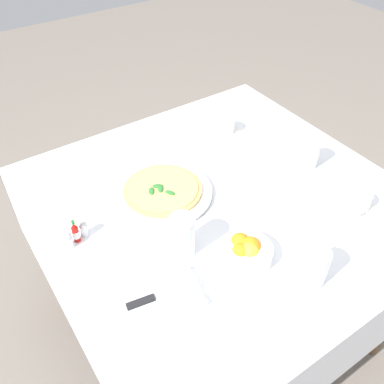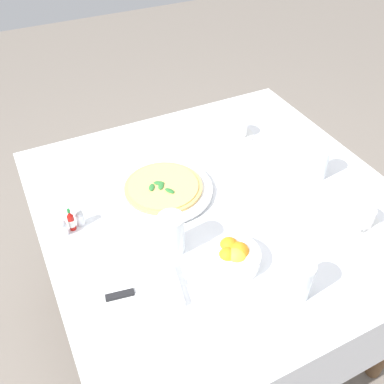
# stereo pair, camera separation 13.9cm
# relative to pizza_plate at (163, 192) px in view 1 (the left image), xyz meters

# --- Properties ---
(ground_plane) EXTENTS (8.00, 8.00, 0.00)m
(ground_plane) POSITION_rel_pizza_plate_xyz_m (0.15, -0.12, -0.76)
(ground_plane) COLOR slate
(dining_table) EXTENTS (1.15, 1.15, 0.75)m
(dining_table) POSITION_rel_pizza_plate_xyz_m (0.15, -0.12, -0.14)
(dining_table) COLOR white
(dining_table) RESTS_ON ground_plane
(pizza_plate) EXTENTS (0.33, 0.33, 0.02)m
(pizza_plate) POSITION_rel_pizza_plate_xyz_m (0.00, 0.00, 0.00)
(pizza_plate) COLOR white
(pizza_plate) RESTS_ON dining_table
(pizza) EXTENTS (0.26, 0.26, 0.02)m
(pizza) POSITION_rel_pizza_plate_xyz_m (-0.00, -0.00, 0.01)
(pizza) COLOR #DBAD60
(pizza) RESTS_ON pizza_plate
(coffee_cup_near_left) EXTENTS (0.13, 0.13, 0.07)m
(coffee_cup_near_left) POSITION_rel_pizza_plate_xyz_m (0.40, 0.18, 0.02)
(coffee_cup_near_left) COLOR white
(coffee_cup_near_left) RESTS_ON dining_table
(coffee_cup_far_right) EXTENTS (0.13, 0.13, 0.06)m
(coffee_cup_far_right) POSITION_rel_pizza_plate_xyz_m (0.49, -0.40, 0.02)
(coffee_cup_far_right) COLOR white
(coffee_cup_far_right) RESTS_ON dining_table
(water_glass_center_back) EXTENTS (0.07, 0.07, 0.11)m
(water_glass_center_back) POSITION_rel_pizza_plate_xyz_m (0.51, -0.15, 0.04)
(water_glass_center_back) COLOR white
(water_glass_center_back) RESTS_ON dining_table
(water_glass_back_corner) EXTENTS (0.07, 0.07, 0.12)m
(water_glass_back_corner) POSITION_rel_pizza_plate_xyz_m (0.15, -0.52, 0.04)
(water_glass_back_corner) COLOR white
(water_glass_back_corner) RESTS_ON dining_table
(water_glass_near_right) EXTENTS (0.08, 0.08, 0.13)m
(water_glass_near_right) POSITION_rel_pizza_plate_xyz_m (-0.08, -0.24, 0.04)
(water_glass_near_right) COLOR white
(water_glass_near_right) RESTS_ON dining_table
(napkin_folded) EXTENTS (0.24, 0.17, 0.02)m
(napkin_folded) POSITION_rel_pizza_plate_xyz_m (-0.22, -0.35, -0.00)
(napkin_folded) COLOR white
(napkin_folded) RESTS_ON dining_table
(dinner_knife) EXTENTS (0.20, 0.05, 0.01)m
(dinner_knife) POSITION_rel_pizza_plate_xyz_m (-0.22, -0.35, 0.01)
(dinner_knife) COLOR silver
(dinner_knife) RESTS_ON napkin_folded
(citrus_bowl) EXTENTS (0.15, 0.15, 0.07)m
(citrus_bowl) POSITION_rel_pizza_plate_xyz_m (0.06, -0.36, 0.02)
(citrus_bowl) COLOR white
(citrus_bowl) RESTS_ON dining_table
(hot_sauce_bottle) EXTENTS (0.02, 0.02, 0.08)m
(hot_sauce_bottle) POSITION_rel_pizza_plate_xyz_m (-0.32, -0.03, 0.02)
(hot_sauce_bottle) COLOR #B7140F
(hot_sauce_bottle) RESTS_ON dining_table
(salt_shaker) EXTENTS (0.03, 0.03, 0.06)m
(salt_shaker) POSITION_rel_pizza_plate_xyz_m (-0.29, -0.02, 0.01)
(salt_shaker) COLOR white
(salt_shaker) RESTS_ON dining_table
(pepper_shaker) EXTENTS (0.03, 0.03, 0.06)m
(pepper_shaker) POSITION_rel_pizza_plate_xyz_m (-0.34, -0.04, 0.01)
(pepper_shaker) COLOR white
(pepper_shaker) RESTS_ON dining_table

